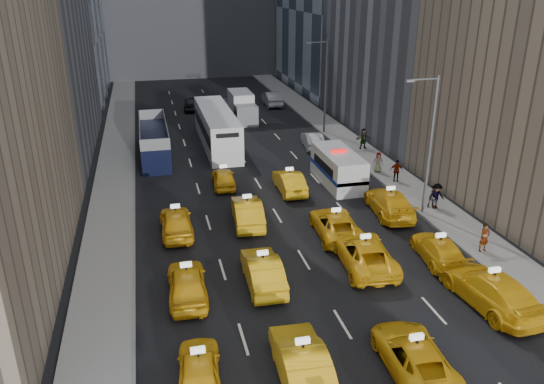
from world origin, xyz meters
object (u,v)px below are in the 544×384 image
(double_decker, at_px, (154,140))
(city_bus, at_px, (217,128))
(box_truck, at_px, (242,107))
(pedestrian_0, at_px, (485,237))
(nypd_van, at_px, (338,168))

(double_decker, xyz_separation_m, city_bus, (5.68, 1.97, 0.18))
(box_truck, height_order, pedestrian_0, box_truck)
(nypd_van, xyz_separation_m, city_bus, (-7.40, 11.80, 0.44))
(box_truck, bearing_deg, double_decker, -124.72)
(box_truck, bearing_deg, pedestrian_0, -69.53)
(city_bus, distance_m, pedestrian_0, 26.67)
(double_decker, distance_m, city_bus, 6.02)
(nypd_van, height_order, double_decker, double_decker)
(double_decker, distance_m, box_truck, 14.35)
(city_bus, xyz_separation_m, box_truck, (3.96, 8.66, -0.18))
(double_decker, relative_size, pedestrian_0, 6.06)
(double_decker, height_order, pedestrian_0, double_decker)
(nypd_van, distance_m, pedestrian_0, 12.93)
(city_bus, relative_size, pedestrian_0, 7.56)
(double_decker, height_order, city_bus, city_bus)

